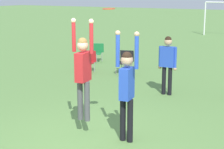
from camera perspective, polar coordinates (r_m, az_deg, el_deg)
The scene contains 8 objects.
ground_plane at distance 7.81m, azimuth -4.06°, elevation -10.12°, with size 120.00×120.00×0.00m, color #608C47.
person_jumping at distance 7.77m, azimuth -4.45°, elevation 1.08°, with size 0.54×0.42×2.15m.
person_defending at distance 7.43m, azimuth 2.27°, elevation -1.41°, with size 0.52×0.39×2.26m.
frisbee at distance 7.43m, azimuth -0.50°, elevation 10.00°, with size 0.25×0.25×0.03m.
camping_chair_0 at distance 16.38m, azimuth -2.38°, elevation 3.55°, with size 0.66×0.72×0.80m.
camping_chair_3 at distance 13.99m, azimuth 2.04°, elevation 2.20°, with size 0.64×0.69×0.86m.
camping_chair_4 at distance 14.25m, azimuth -3.68°, elevation 2.19°, with size 0.60×0.64×0.82m.
person_spectator_near at distance 11.07m, azimuth 8.46°, elevation 2.23°, with size 0.58×0.23×1.74m.
Camera 1 is at (4.16, -5.89, 2.99)m, focal length 60.00 mm.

